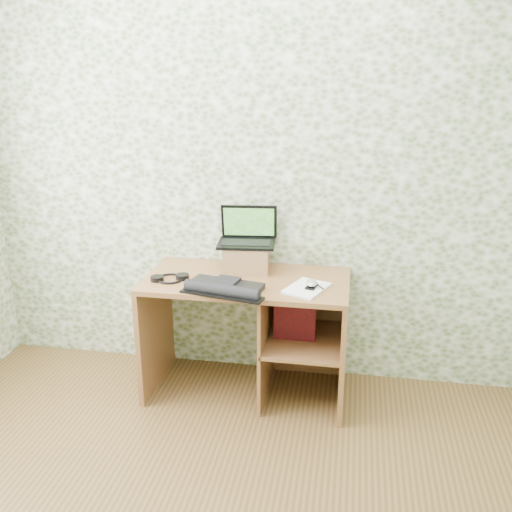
% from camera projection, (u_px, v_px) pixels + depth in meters
% --- Properties ---
extents(wall_back, '(3.50, 0.00, 3.50)m').
position_uv_depth(wall_back, '(256.00, 176.00, 3.46)').
color(wall_back, silver).
rests_on(wall_back, ground).
extents(desk, '(1.20, 0.60, 0.75)m').
position_uv_depth(desk, '(260.00, 319.00, 3.45)').
color(desk, brown).
rests_on(desk, floor).
extents(riser, '(0.29, 0.25, 0.16)m').
position_uv_depth(riser, '(246.00, 258.00, 3.47)').
color(riser, '#8E6340').
rests_on(riser, desk).
extents(laptop, '(0.36, 0.27, 0.23)m').
position_uv_depth(laptop, '(247.00, 235.00, 3.46)').
color(laptop, black).
rests_on(laptop, riser).
extents(keyboard, '(0.48, 0.32, 0.07)m').
position_uv_depth(keyboard, '(224.00, 288.00, 3.16)').
color(keyboard, black).
rests_on(keyboard, desk).
extents(headphones, '(0.21, 0.21, 0.03)m').
position_uv_depth(headphones, '(170.00, 278.00, 3.33)').
color(headphones, black).
rests_on(headphones, desk).
extents(notepad, '(0.28, 0.32, 0.01)m').
position_uv_depth(notepad, '(307.00, 288.00, 3.19)').
color(notepad, white).
rests_on(notepad, desk).
extents(mouse, '(0.08, 0.11, 0.03)m').
position_uv_depth(mouse, '(312.00, 285.00, 3.18)').
color(mouse, silver).
rests_on(mouse, notepad).
extents(pen, '(0.07, 0.10, 0.01)m').
position_uv_depth(pen, '(319.00, 285.00, 3.21)').
color(pen, black).
rests_on(pen, notepad).
extents(red_box, '(0.25, 0.08, 0.30)m').
position_uv_depth(red_box, '(295.00, 315.00, 3.37)').
color(red_box, maroon).
rests_on(red_box, desk).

